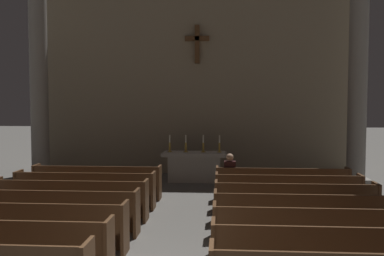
{
  "coord_description": "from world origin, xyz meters",
  "views": [
    {
      "loc": [
        0.93,
        -5.41,
        2.77
      ],
      "look_at": [
        0.0,
        8.02,
        1.91
      ],
      "focal_mm": 40.54,
      "sensor_mm": 36.0,
      "label": 1
    }
  ],
  "objects_px": {
    "candlestick_inner_right": "(203,147)",
    "pew_left_row_6": "(85,190)",
    "pew_right_row_3": "(316,232)",
    "column_left_third": "(39,74)",
    "pew_left_row_5": "(70,199)",
    "pew_right_row_2": "(332,254)",
    "altar": "(195,166)",
    "pew_left_row_4": "(52,211)",
    "pew_right_row_7": "(282,184)",
    "pew_left_row_3": "(29,226)",
    "candlestick_outer_left": "(170,147)",
    "pew_left_row_7": "(97,182)",
    "pew_right_row_6": "(288,193)",
    "candlestick_inner_left": "(186,147)",
    "pew_right_row_5": "(295,203)",
    "candlestick_outer_right": "(219,147)",
    "lone_worshipper": "(230,176)",
    "column_right_third": "(358,72)",
    "pew_right_row_4": "(304,216)"
  },
  "relations": [
    {
      "from": "pew_right_row_5",
      "to": "column_right_third",
      "type": "bearing_deg",
      "value": 60.17
    },
    {
      "from": "candlestick_inner_left",
      "to": "candlestick_inner_right",
      "type": "distance_m",
      "value": 0.6
    },
    {
      "from": "pew_right_row_7",
      "to": "candlestick_inner_right",
      "type": "xyz_separation_m",
      "value": [
        -2.28,
        2.8,
        0.71
      ]
    },
    {
      "from": "altar",
      "to": "pew_left_row_5",
      "type": "bearing_deg",
      "value": -117.42
    },
    {
      "from": "pew_left_row_3",
      "to": "candlestick_inner_left",
      "type": "bearing_deg",
      "value": 72.3
    },
    {
      "from": "pew_right_row_2",
      "to": "candlestick_outer_left",
      "type": "xyz_separation_m",
      "value": [
        -3.43,
        8.22,
        0.71
      ]
    },
    {
      "from": "pew_left_row_4",
      "to": "pew_left_row_7",
      "type": "height_order",
      "value": "same"
    },
    {
      "from": "pew_right_row_5",
      "to": "pew_left_row_3",
      "type": "bearing_deg",
      "value": -157.18
    },
    {
      "from": "pew_right_row_6",
      "to": "pew_left_row_4",
      "type": "bearing_deg",
      "value": -157.18
    },
    {
      "from": "pew_right_row_3",
      "to": "lone_worshipper",
      "type": "height_order",
      "value": "lone_worshipper"
    },
    {
      "from": "pew_left_row_3",
      "to": "pew_left_row_4",
      "type": "bearing_deg",
      "value": 90.0
    },
    {
      "from": "pew_left_row_5",
      "to": "pew_right_row_7",
      "type": "xyz_separation_m",
      "value": [
        5.15,
        2.17,
        0.0
      ]
    },
    {
      "from": "column_left_third",
      "to": "lone_worshipper",
      "type": "height_order",
      "value": "column_left_third"
    },
    {
      "from": "candlestick_inner_right",
      "to": "pew_left_row_6",
      "type": "bearing_deg",
      "value": -126.53
    },
    {
      "from": "pew_left_row_4",
      "to": "candlestick_inner_left",
      "type": "xyz_separation_m",
      "value": [
        2.28,
        6.05,
        0.71
      ]
    },
    {
      "from": "column_right_third",
      "to": "pew_right_row_5",
      "type": "bearing_deg",
      "value": -119.83
    },
    {
      "from": "pew_right_row_6",
      "to": "candlestick_inner_right",
      "type": "bearing_deg",
      "value": 120.38
    },
    {
      "from": "pew_right_row_6",
      "to": "candlestick_inner_left",
      "type": "relative_size",
      "value": 6.15
    },
    {
      "from": "pew_left_row_7",
      "to": "column_left_third",
      "type": "relative_size",
      "value": 0.48
    },
    {
      "from": "pew_left_row_5",
      "to": "pew_right_row_2",
      "type": "relative_size",
      "value": 1.0
    },
    {
      "from": "pew_right_row_6",
      "to": "pew_left_row_7",
      "type": "bearing_deg",
      "value": 168.12
    },
    {
      "from": "pew_right_row_2",
      "to": "candlestick_inner_left",
      "type": "bearing_deg",
      "value": 109.29
    },
    {
      "from": "pew_right_row_6",
      "to": "pew_left_row_6",
      "type": "bearing_deg",
      "value": 180.0
    },
    {
      "from": "pew_left_row_3",
      "to": "candlestick_outer_left",
      "type": "xyz_separation_m",
      "value": [
        1.73,
        7.14,
        0.71
      ]
    },
    {
      "from": "pew_left_row_6",
      "to": "pew_left_row_7",
      "type": "distance_m",
      "value": 1.08
    },
    {
      "from": "pew_right_row_3",
      "to": "column_left_third",
      "type": "relative_size",
      "value": 0.48
    },
    {
      "from": "pew_right_row_3",
      "to": "pew_left_row_5",
      "type": "bearing_deg",
      "value": 157.18
    },
    {
      "from": "pew_left_row_3",
      "to": "pew_right_row_6",
      "type": "height_order",
      "value": "same"
    },
    {
      "from": "pew_right_row_7",
      "to": "candlestick_inner_right",
      "type": "distance_m",
      "value": 3.68
    },
    {
      "from": "candlestick_outer_right",
      "to": "candlestick_inner_right",
      "type": "bearing_deg",
      "value": 180.0
    },
    {
      "from": "pew_left_row_4",
      "to": "pew_left_row_6",
      "type": "bearing_deg",
      "value": 90.0
    },
    {
      "from": "pew_right_row_2",
      "to": "column_right_third",
      "type": "bearing_deg",
      "value": 71.05
    },
    {
      "from": "pew_right_row_6",
      "to": "pew_right_row_7",
      "type": "distance_m",
      "value": 1.08
    },
    {
      "from": "pew_right_row_7",
      "to": "lone_worshipper",
      "type": "xyz_separation_m",
      "value": [
        -1.42,
        0.04,
        0.22
      ]
    },
    {
      "from": "column_right_third",
      "to": "pew_left_row_6",
      "type": "bearing_deg",
      "value": -154.59
    },
    {
      "from": "lone_worshipper",
      "to": "pew_right_row_6",
      "type": "bearing_deg",
      "value": -38.24
    },
    {
      "from": "altar",
      "to": "pew_left_row_6",
      "type": "bearing_deg",
      "value": -123.56
    },
    {
      "from": "pew_left_row_6",
      "to": "pew_right_row_3",
      "type": "bearing_deg",
      "value": -32.26
    },
    {
      "from": "pew_right_row_7",
      "to": "pew_left_row_3",
      "type": "bearing_deg",
      "value": -139.92
    },
    {
      "from": "pew_left_row_4",
      "to": "pew_right_row_7",
      "type": "relative_size",
      "value": 1.0
    },
    {
      "from": "pew_right_row_4",
      "to": "candlestick_outer_right",
      "type": "bearing_deg",
      "value": 105.92
    },
    {
      "from": "candlestick_outer_left",
      "to": "pew_left_row_3",
      "type": "bearing_deg",
      "value": -103.6
    },
    {
      "from": "column_left_third",
      "to": "altar",
      "type": "xyz_separation_m",
      "value": [
        5.36,
        0.11,
        -3.15
      ]
    },
    {
      "from": "pew_left_row_5",
      "to": "candlestick_outer_right",
      "type": "relative_size",
      "value": 6.15
    },
    {
      "from": "pew_right_row_5",
      "to": "pew_left_row_7",
      "type": "bearing_deg",
      "value": 157.18
    },
    {
      "from": "pew_left_row_6",
      "to": "pew_right_row_4",
      "type": "relative_size",
      "value": 1.0
    },
    {
      "from": "pew_right_row_6",
      "to": "candlestick_outer_left",
      "type": "bearing_deg",
      "value": 131.42
    },
    {
      "from": "column_left_third",
      "to": "candlestick_inner_right",
      "type": "relative_size",
      "value": 12.87
    },
    {
      "from": "pew_right_row_3",
      "to": "candlestick_inner_right",
      "type": "xyz_separation_m",
      "value": [
        -2.28,
        7.14,
        0.71
      ]
    },
    {
      "from": "pew_left_row_5",
      "to": "altar",
      "type": "distance_m",
      "value": 5.6
    }
  ]
}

